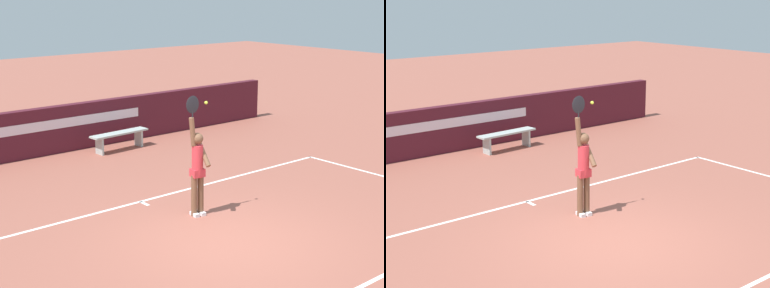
# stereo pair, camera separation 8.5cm
# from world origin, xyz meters

# --- Properties ---
(ground_plane) EXTENTS (60.00, 60.00, 0.00)m
(ground_plane) POSITION_xyz_m (0.00, 0.00, 0.00)
(ground_plane) COLOR #9D5546
(court_lines) EXTENTS (11.15, 5.35, 0.00)m
(court_lines) POSITION_xyz_m (0.00, 0.14, 0.00)
(court_lines) COLOR white
(court_lines) RESTS_ON ground
(back_wall) EXTENTS (16.38, 0.28, 1.29)m
(back_wall) POSITION_xyz_m (0.00, 7.49, 0.64)
(back_wall) COLOR #4A1622
(back_wall) RESTS_ON ground
(tennis_player) EXTENTS (0.44, 0.42, 2.42)m
(tennis_player) POSITION_xyz_m (0.42, 1.39, 1.00)
(tennis_player) COLOR brown
(tennis_player) RESTS_ON ground
(tennis_ball) EXTENTS (0.06, 0.06, 0.06)m
(tennis_ball) POSITION_xyz_m (0.64, 1.39, 2.25)
(tennis_ball) COLOR #CFE538
(courtside_bench_near) EXTENTS (1.80, 0.48, 0.51)m
(courtside_bench_near) POSITION_xyz_m (2.01, 6.61, 0.40)
(courtside_bench_near) COLOR #ABBAB6
(courtside_bench_near) RESTS_ON ground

